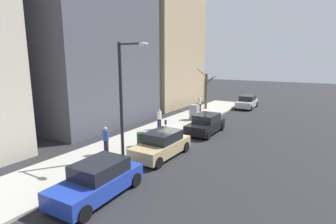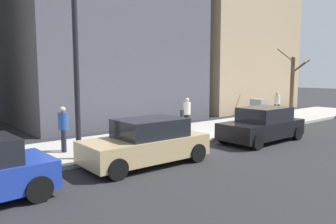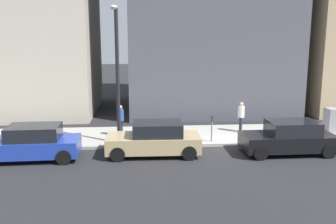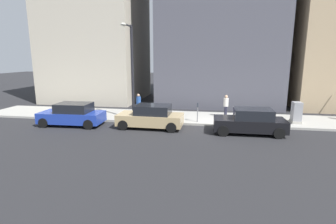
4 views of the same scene
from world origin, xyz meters
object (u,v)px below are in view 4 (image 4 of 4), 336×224
(utility_box, at_px, (296,113))
(trash_bin, at_px, (165,113))
(parked_car_tan, at_px, (151,117))
(pedestrian_midblock, at_px, (226,105))
(parking_meter, at_px, (198,110))
(pedestrian_far_corner, at_px, (139,103))
(office_block_center, at_px, (220,0))
(parked_car_black, at_px, (250,122))
(office_tower_right, at_px, (96,16))
(parked_car_blue, at_px, (72,115))
(streetlamp, at_px, (131,65))

(utility_box, height_order, trash_bin, utility_box)
(parked_car_tan, distance_m, trash_bin, 2.03)
(pedestrian_midblock, bearing_deg, parking_meter, -33.00)
(pedestrian_far_corner, bearing_deg, utility_box, 102.52)
(pedestrian_far_corner, distance_m, office_block_center, 14.27)
(utility_box, bearing_deg, parked_car_black, 127.71)
(pedestrian_far_corner, height_order, office_tower_right, office_tower_right)
(parking_meter, relative_size, trash_bin, 1.50)
(parking_meter, bearing_deg, parked_car_blue, 101.67)
(parked_car_black, distance_m, parked_car_blue, 11.55)
(parked_car_tan, bearing_deg, parked_car_blue, 93.52)
(parked_car_black, height_order, parked_car_tan, same)
(parked_car_tan, distance_m, pedestrian_midblock, 5.92)
(parked_car_tan, xyz_separation_m, parking_meter, (1.49, -2.92, 0.24))
(streetlamp, relative_size, office_block_center, 0.32)
(parked_car_blue, distance_m, streetlamp, 5.19)
(pedestrian_far_corner, distance_m, office_tower_right, 13.13)
(trash_bin, xyz_separation_m, office_block_center, (10.24, -3.79, 9.51))
(parked_car_black, height_order, office_block_center, office_block_center)
(parked_car_black, xyz_separation_m, office_block_center, (12.43, 1.81, 9.37))
(parked_car_black, relative_size, pedestrian_far_corner, 2.54)
(office_block_center, bearing_deg, parked_car_black, -171.71)
(pedestrian_midblock, distance_m, office_tower_right, 17.24)
(pedestrian_midblock, relative_size, office_block_center, 0.08)
(streetlamp, xyz_separation_m, pedestrian_far_corner, (1.58, -0.01, -2.93))
(parking_meter, height_order, pedestrian_midblock, pedestrian_midblock)
(parked_car_tan, height_order, trash_bin, parked_car_tan)
(parked_car_tan, height_order, parking_meter, parked_car_tan)
(parked_car_blue, bearing_deg, pedestrian_far_corner, -51.76)
(parked_car_tan, height_order, utility_box, utility_box)
(utility_box, bearing_deg, parked_car_tan, 103.80)
(streetlamp, relative_size, pedestrian_midblock, 3.92)
(parked_car_black, bearing_deg, utility_box, -52.76)
(parking_meter, relative_size, pedestrian_far_corner, 0.81)
(streetlamp, distance_m, pedestrian_far_corner, 3.33)
(parked_car_blue, distance_m, pedestrian_far_corner, 4.88)
(pedestrian_midblock, bearing_deg, parked_car_black, 34.07)
(parked_car_blue, relative_size, trash_bin, 4.73)
(parked_car_tan, bearing_deg, parked_car_black, -91.23)
(office_tower_right, bearing_deg, parked_car_tan, -143.08)
(parked_car_tan, distance_m, utility_box, 9.81)
(parked_car_tan, relative_size, office_block_center, 0.21)
(pedestrian_far_corner, bearing_deg, office_tower_right, -125.40)
(parked_car_blue, relative_size, pedestrian_midblock, 2.56)
(parked_car_blue, relative_size, utility_box, 2.97)
(parked_car_black, bearing_deg, office_tower_right, 51.42)
(parked_car_black, xyz_separation_m, office_tower_right, (11.43, 14.57, 8.00))
(parked_car_blue, xyz_separation_m, office_tower_right, (11.40, 3.02, 8.00))
(pedestrian_midblock, relative_size, office_tower_right, 0.09)
(parking_meter, distance_m, utility_box, 6.66)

